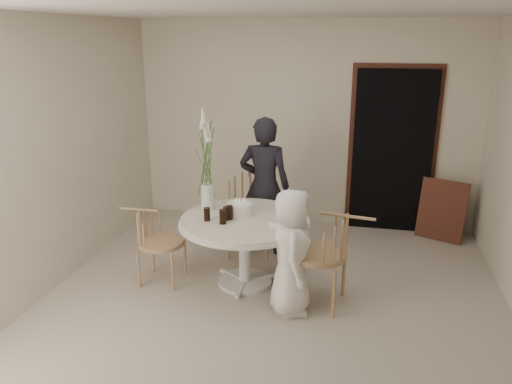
% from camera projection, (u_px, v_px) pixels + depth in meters
% --- Properties ---
extents(ground, '(4.50, 4.50, 0.00)m').
position_uv_depth(ground, '(273.00, 298.00, 4.95)').
color(ground, '#BCB0A0').
rests_on(ground, ground).
extents(room_shell, '(4.50, 4.50, 4.50)m').
position_uv_depth(room_shell, '(275.00, 138.00, 4.46)').
color(room_shell, silver).
rests_on(room_shell, ground).
extents(doorway, '(1.00, 0.10, 2.10)m').
position_uv_depth(doorway, '(392.00, 152.00, 6.44)').
color(doorway, black).
rests_on(doorway, ground).
extents(door_trim, '(1.12, 0.03, 2.22)m').
position_uv_depth(door_trim, '(392.00, 147.00, 6.46)').
color(door_trim, brown).
rests_on(door_trim, ground).
extents(table, '(1.33, 1.33, 0.73)m').
position_uv_depth(table, '(245.00, 229.00, 5.07)').
color(table, silver).
rests_on(table, ground).
extents(picture_frame, '(0.60, 0.39, 0.77)m').
position_uv_depth(picture_frame, '(442.00, 210.00, 6.29)').
color(picture_frame, brown).
rests_on(picture_frame, ground).
extents(chair_far, '(0.58, 0.62, 0.96)m').
position_uv_depth(chair_far, '(249.00, 199.00, 5.95)').
color(chair_far, tan).
rests_on(chair_far, ground).
extents(chair_right, '(0.62, 0.58, 0.95)m').
position_uv_depth(chair_right, '(332.00, 246.00, 4.65)').
color(chair_right, tan).
rests_on(chair_right, ground).
extents(chair_left, '(0.49, 0.46, 0.80)m').
position_uv_depth(chair_left, '(151.00, 234.00, 5.17)').
color(chair_left, tan).
rests_on(chair_left, ground).
extents(girl, '(0.60, 0.40, 1.63)m').
position_uv_depth(girl, '(264.00, 186.00, 5.80)').
color(girl, black).
rests_on(girl, ground).
extents(boy, '(0.49, 0.65, 1.20)m').
position_uv_depth(boy, '(291.00, 252.00, 4.55)').
color(boy, white).
rests_on(boy, ground).
extents(birthday_cake, '(0.26, 0.26, 0.18)m').
position_uv_depth(birthday_cake, '(239.00, 209.00, 5.10)').
color(birthday_cake, white).
rests_on(birthday_cake, table).
extents(cola_tumbler_a, '(0.08, 0.08, 0.14)m').
position_uv_depth(cola_tumbler_a, '(226.00, 213.00, 4.96)').
color(cola_tumbler_a, black).
rests_on(cola_tumbler_a, table).
extents(cola_tumbler_b, '(0.07, 0.07, 0.14)m').
position_uv_depth(cola_tumbler_b, '(223.00, 217.00, 4.86)').
color(cola_tumbler_b, black).
rests_on(cola_tumbler_b, table).
extents(cola_tumbler_c, '(0.08, 0.08, 0.14)m').
position_uv_depth(cola_tumbler_c, '(207.00, 214.00, 4.95)').
color(cola_tumbler_c, black).
rests_on(cola_tumbler_c, table).
extents(cola_tumbler_d, '(0.09, 0.09, 0.14)m').
position_uv_depth(cola_tumbler_d, '(229.00, 212.00, 4.98)').
color(cola_tumbler_d, black).
rests_on(cola_tumbler_d, table).
extents(plate_stack, '(0.21, 0.21, 0.05)m').
position_uv_depth(plate_stack, '(278.00, 223.00, 4.84)').
color(plate_stack, white).
rests_on(plate_stack, table).
extents(flower_vase, '(0.15, 0.15, 1.09)m').
position_uv_depth(flower_vase, '(207.00, 168.00, 5.16)').
color(flower_vase, silver).
rests_on(flower_vase, table).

